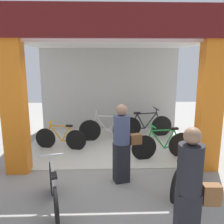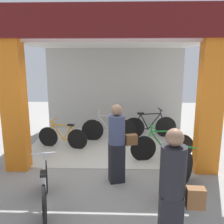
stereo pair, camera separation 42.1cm
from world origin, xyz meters
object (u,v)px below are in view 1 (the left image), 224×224
(bicycle_inside_2, at_px, (163,145))
(pedestrian_1, at_px, (190,190))
(bicycle_inside_1, at_px, (146,126))
(bicycle_parked_0, at_px, (184,174))
(bicycle_parked_1, at_px, (54,190))
(pedestrian_0, at_px, (122,143))
(bicycle_inside_0, at_px, (107,129))
(bicycle_inside_3, at_px, (61,138))

(bicycle_inside_2, xyz_separation_m, pedestrian_1, (-0.39, -2.99, 0.50))
(bicycle_inside_1, height_order, bicycle_inside_2, bicycle_inside_1)
(bicycle_parked_0, bearing_deg, bicycle_inside_2, 91.40)
(bicycle_parked_1, distance_m, pedestrian_0, 1.58)
(bicycle_parked_0, height_order, bicycle_parked_1, bicycle_parked_1)
(bicycle_inside_0, bearing_deg, bicycle_parked_1, -105.17)
(bicycle_inside_2, bearing_deg, bicycle_inside_0, 134.53)
(bicycle_parked_0, bearing_deg, bicycle_parked_1, -167.79)
(bicycle_inside_0, distance_m, bicycle_parked_1, 3.56)
(bicycle_inside_3, bearing_deg, bicycle_inside_1, 21.76)
(pedestrian_0, relative_size, pedestrian_1, 0.96)
(pedestrian_0, distance_m, pedestrian_1, 1.99)
(bicycle_inside_1, height_order, bicycle_parked_0, bicycle_inside_1)
(bicycle_inside_0, relative_size, bicycle_inside_2, 1.05)
(bicycle_inside_1, distance_m, pedestrian_0, 3.07)
(pedestrian_0, bearing_deg, pedestrian_1, -69.07)
(bicycle_inside_0, relative_size, pedestrian_1, 1.00)
(pedestrian_1, bearing_deg, pedestrian_0, 110.93)
(bicycle_inside_1, bearing_deg, bicycle_parked_1, -119.97)
(bicycle_parked_0, xyz_separation_m, pedestrian_0, (-1.14, 0.40, 0.49))
(bicycle_inside_1, height_order, bicycle_inside_3, bicycle_inside_1)
(bicycle_inside_0, distance_m, pedestrian_1, 4.52)
(bicycle_parked_0, distance_m, bicycle_parked_1, 2.39)
(bicycle_inside_0, xyz_separation_m, bicycle_inside_2, (1.37, -1.39, -0.01))
(bicycle_parked_1, xyz_separation_m, pedestrian_0, (1.20, 0.91, 0.48))
(bicycle_inside_1, bearing_deg, pedestrian_1, -93.25)
(bicycle_inside_1, relative_size, bicycle_parked_0, 1.28)
(bicycle_parked_1, height_order, pedestrian_1, pedestrian_1)
(bicycle_inside_2, bearing_deg, pedestrian_0, -134.18)
(bicycle_inside_1, relative_size, pedestrian_1, 1.00)
(bicycle_parked_1, relative_size, pedestrian_1, 0.91)
(bicycle_parked_0, relative_size, pedestrian_0, 0.82)
(bicycle_inside_2, distance_m, bicycle_parked_1, 3.08)
(bicycle_parked_0, bearing_deg, bicycle_inside_0, 115.65)
(bicycle_inside_0, bearing_deg, bicycle_parked_0, -64.35)
(bicycle_inside_1, xyz_separation_m, pedestrian_0, (-0.98, -2.87, 0.45))
(bicycle_inside_3, height_order, pedestrian_0, pedestrian_0)
(bicycle_inside_2, bearing_deg, bicycle_parked_0, -88.60)
(bicycle_inside_0, bearing_deg, bicycle_inside_1, 15.39)
(bicycle_inside_2, relative_size, pedestrian_1, 0.95)
(bicycle_inside_2, relative_size, bicycle_parked_1, 1.05)
(bicycle_inside_0, height_order, bicycle_parked_0, bicycle_inside_0)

